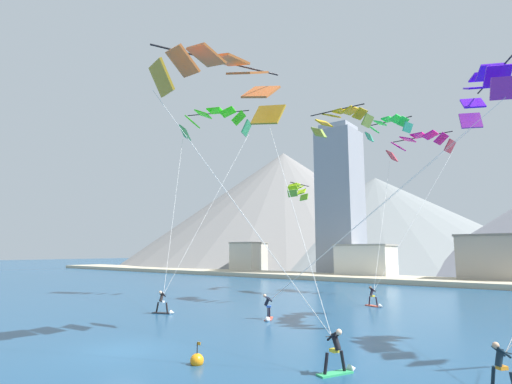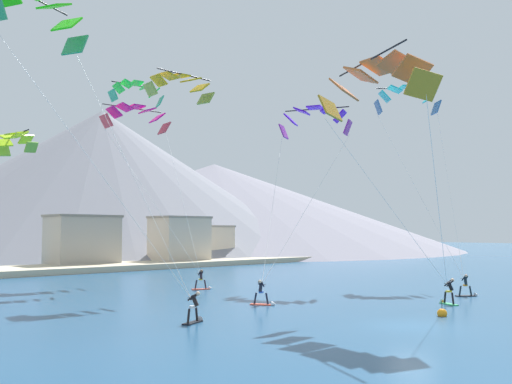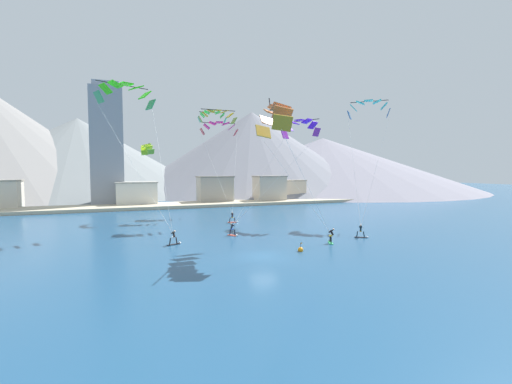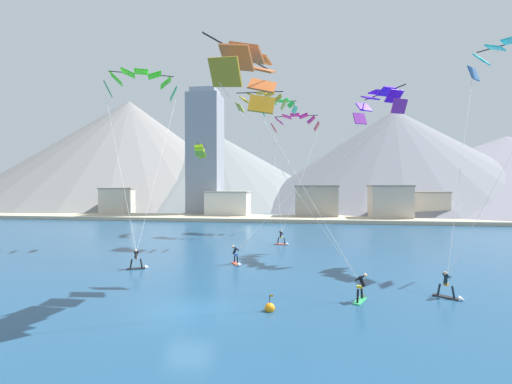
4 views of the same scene
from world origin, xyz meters
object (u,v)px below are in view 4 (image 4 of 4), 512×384
object	(u,v)px
kitesurfer_far_right	(236,259)
parafoil_kite_distant_mid_solo	(200,150)
parafoil_kite_far_left	(512,52)
parafoil_kite_distant_high_outer	(261,99)
kitesurfer_mid_center	(362,291)
parafoil_kite_distant_low_drift	(279,105)
kitesurfer_near_lead	(139,262)
parafoil_kite_mid_center	(251,73)
parafoil_kite_far_right	(377,102)
parafoil_kite_near_trail	(295,121)
kitesurfer_near_trail	(283,240)
parafoil_kite_near_lead	(142,81)
race_marker_buoy	(270,308)
kitesurfer_far_left	(450,290)

from	to	relation	value
kitesurfer_far_right	parafoil_kite_distant_mid_solo	size ratio (longest dim) A/B	0.38
parafoil_kite_far_left	parafoil_kite_distant_high_outer	world-z (taller)	parafoil_kite_far_left
kitesurfer_mid_center	parafoil_kite_distant_low_drift	world-z (taller)	parafoil_kite_distant_low_drift
kitesurfer_near_lead	parafoil_kite_mid_center	world-z (taller)	parafoil_kite_mid_center
parafoil_kite_distant_mid_solo	kitesurfer_near_lead	bearing A→B (deg)	-86.12
kitesurfer_mid_center	kitesurfer_far_right	world-z (taller)	kitesurfer_mid_center
kitesurfer_near_lead	parafoil_kite_distant_low_drift	xyz separation A→B (m)	(9.85, 21.87, 17.55)
kitesurfer_near_lead	parafoil_kite_distant_low_drift	distance (m)	29.72
parafoil_kite_far_right	parafoil_kite_near_trail	bearing A→B (deg)	117.29
kitesurfer_near_trail	parafoil_kite_mid_center	xyz separation A→B (m)	(-0.97, -17.75, 13.38)
parafoil_kite_mid_center	parafoil_kite_far_right	xyz separation A→B (m)	(10.51, 13.70, 1.11)
parafoil_kite_far_left	parafoil_kite_distant_high_outer	bearing A→B (deg)	161.54
parafoil_kite_near_lead	race_marker_buoy	xyz separation A→B (m)	(16.10, -17.90, -18.27)
parafoil_kite_far_left	race_marker_buoy	world-z (taller)	parafoil_kite_far_left
parafoil_kite_far_left	parafoil_kite_mid_center	bearing A→B (deg)	-153.46
kitesurfer_near_trail	parafoil_kite_mid_center	size ratio (longest dim) A/B	0.13
kitesurfer_near_trail	kitesurfer_near_lead	bearing A→B (deg)	-130.01
parafoil_kite_distant_low_drift	parafoil_kite_far_left	bearing A→B (deg)	-37.75
kitesurfer_near_lead	kitesurfer_far_right	distance (m)	8.00
kitesurfer_far_left	parafoil_kite_near_lead	bearing A→B (deg)	151.59
parafoil_kite_distant_high_outer	parafoil_kite_distant_low_drift	size ratio (longest dim) A/B	1.13
parafoil_kite_near_trail	parafoil_kite_distant_high_outer	xyz separation A→B (m)	(-3.59, -12.25, 0.31)
parafoil_kite_distant_high_outer	parafoil_kite_distant_mid_solo	size ratio (longest dim) A/B	1.30
kitesurfer_mid_center	kitesurfer_far_left	distance (m)	5.44
parafoil_kite_near_lead	parafoil_kite_far_left	world-z (taller)	parafoil_kite_near_lead
parafoil_kite_mid_center	parafoil_kite_far_left	size ratio (longest dim) A/B	0.77
parafoil_kite_far_right	parafoil_kite_mid_center	bearing A→B (deg)	-127.51
parafoil_kite_distant_mid_solo	kitesurfer_far_right	bearing A→B (deg)	-64.42
parafoil_kite_far_left	race_marker_buoy	xyz separation A→B (m)	(-19.28, -13.54, -17.92)
parafoil_kite_distant_high_outer	race_marker_buoy	distance (m)	26.95
kitesurfer_mid_center	race_marker_buoy	distance (m)	5.72
kitesurfer_near_lead	parafoil_kite_near_lead	bearing A→B (deg)	114.77
parafoil_kite_distant_mid_solo	parafoil_kite_distant_high_outer	bearing A→B (deg)	-39.92
parafoil_kite_mid_center	race_marker_buoy	size ratio (longest dim) A/B	13.53
parafoil_kite_far_left	parafoil_kite_distant_low_drift	world-z (taller)	parafoil_kite_far_left
kitesurfer_far_left	parafoil_kite_distant_high_outer	xyz separation A→B (m)	(-13.54, 17.49, 16.30)
kitesurfer_far_left	kitesurfer_far_right	bearing A→B (deg)	154.42
kitesurfer_far_right	parafoil_kite_mid_center	world-z (taller)	parafoil_kite_mid_center
parafoil_kite_near_lead	parafoil_kite_far_right	size ratio (longest dim) A/B	1.22
parafoil_kite_far_right	parafoil_kite_distant_low_drift	world-z (taller)	parafoil_kite_distant_low_drift
kitesurfer_near_lead	parafoil_kite_near_trail	size ratio (longest dim) A/B	0.11
parafoil_kite_distant_mid_solo	race_marker_buoy	xyz separation A→B (m)	(12.93, -29.28, -11.82)
kitesurfer_mid_center	parafoil_kite_distant_mid_solo	distance (m)	34.39
kitesurfer_mid_center	kitesurfer_far_left	xyz separation A→B (m)	(5.32, 1.13, -0.07)
kitesurfer_far_right	parafoil_kite_far_left	world-z (taller)	parafoil_kite_far_left
parafoil_kite_near_lead	parafoil_kite_far_right	xyz separation A→B (m)	(25.12, -1.03, -3.42)
parafoil_kite_distant_high_outer	race_marker_buoy	size ratio (longest dim) A/B	5.84
parafoil_kite_near_lead	parafoil_kite_distant_low_drift	xyz separation A→B (m)	(14.48, 11.84, -0.34)
kitesurfer_mid_center	parafoil_kite_near_trail	xyz separation A→B (m)	(-4.63, 30.87, 15.92)
parafoil_kite_far_left	parafoil_kite_distant_low_drift	bearing A→B (deg)	142.25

